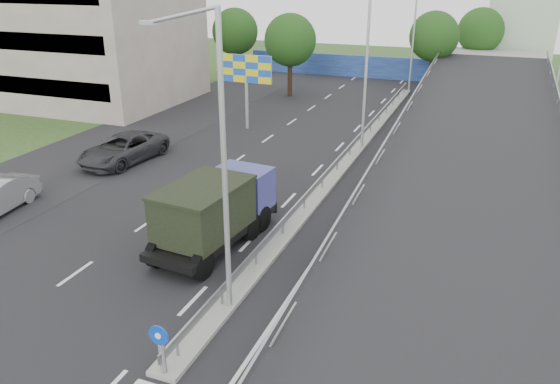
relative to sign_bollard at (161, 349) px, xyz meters
The scene contains 19 objects.
road_surface 18.11m from the sign_bollard, 99.55° to the left, with size 26.00×90.00×0.04m, color black.
parking_strip 23.98m from the sign_bollard, 131.91° to the left, with size 8.00×90.00×0.05m, color black.
median 21.85m from the sign_bollard, 90.00° to the left, with size 1.00×44.00×0.20m, color gray.
overpass_ramp 23.09m from the sign_bollard, 71.04° to the left, with size 10.00×50.00×3.50m.
median_guardrail 21.83m from the sign_bollard, 90.00° to the left, with size 0.09×44.00×0.71m.
sign_bollard is the anchor object (origin of this frame).
lamp_post_near 6.12m from the sign_bollard, 88.36° to the left, with size 2.74×0.18×10.08m.
lamp_post_mid 24.30m from the sign_bollard, 89.74° to the left, with size 2.74×0.18×10.08m.
lamp_post_far 44.08m from the sign_bollard, 89.86° to the left, with size 2.74×0.18×10.08m.
beige_building 42.59m from the sign_bollard, 135.17° to the left, with size 24.00×14.00×12.00m, color gray.
blue_wall 49.99m from the sign_bollard, 94.59° to the left, with size 30.00×0.50×2.40m, color navy.
church 58.84m from the sign_bollard, 80.19° to the left, with size 7.00×7.00×13.80m.
billboard 27.53m from the sign_bollard, 109.21° to the left, with size 4.00×0.24×5.50m.
tree_left_mid 39.34m from the sign_bollard, 104.81° to the left, with size 4.80×4.80×7.60m.
tree_median_far 46.06m from the sign_bollard, 87.50° to the left, with size 4.80×4.80×7.60m.
tree_left_far 46.64m from the sign_bollard, 112.80° to the left, with size 4.80×4.80×7.60m.
tree_ramp_far 53.33m from the sign_bollard, 83.52° to the left, with size 4.80×4.80×7.60m.
dump_truck 8.54m from the sign_bollard, 106.69° to the left, with size 3.21×7.15×3.06m.
parked_car_c 20.59m from the sign_bollard, 129.09° to the left, with size 2.86×6.19×1.72m, color #2B2D30.
Camera 1 is at (7.85, -8.56, 11.17)m, focal length 35.00 mm.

